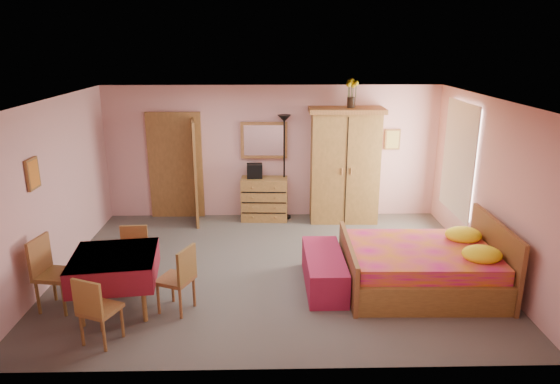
{
  "coord_description": "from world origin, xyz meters",
  "views": [
    {
      "loc": [
        -0.07,
        -7.1,
        3.4
      ],
      "look_at": [
        0.1,
        0.3,
        1.15
      ],
      "focal_mm": 32.0,
      "sensor_mm": 36.0,
      "label": 1
    }
  ],
  "objects_px": {
    "dining_table": "(117,282)",
    "bench": "(324,270)",
    "stereo": "(255,171)",
    "floor_lamp": "(284,168)",
    "wardrobe": "(344,165)",
    "chair_south": "(100,308)",
    "chair_north": "(133,258)",
    "chair_west": "(56,274)",
    "bed": "(421,255)",
    "chest_of_drawers": "(264,199)",
    "chair_east": "(175,279)",
    "sunflower_vase": "(352,93)",
    "wall_mirror": "(264,140)"
  },
  "relations": [
    {
      "from": "bench",
      "to": "wall_mirror",
      "type": "bearing_deg",
      "value": 106.07
    },
    {
      "from": "wall_mirror",
      "to": "stereo",
      "type": "xyz_separation_m",
      "value": [
        -0.19,
        -0.17,
        -0.57
      ]
    },
    {
      "from": "chair_west",
      "to": "chair_east",
      "type": "bearing_deg",
      "value": 96.62
    },
    {
      "from": "chest_of_drawers",
      "to": "chair_south",
      "type": "relative_size",
      "value": 1.04
    },
    {
      "from": "floor_lamp",
      "to": "wardrobe",
      "type": "relative_size",
      "value": 0.93
    },
    {
      "from": "bed",
      "to": "dining_table",
      "type": "xyz_separation_m",
      "value": [
        -4.14,
        -0.49,
        -0.12
      ]
    },
    {
      "from": "chair_east",
      "to": "chair_north",
      "type": "bearing_deg",
      "value": 68.04
    },
    {
      "from": "floor_lamp",
      "to": "chair_east",
      "type": "xyz_separation_m",
      "value": [
        -1.52,
        -3.54,
        -0.58
      ]
    },
    {
      "from": "bed",
      "to": "bench",
      "type": "height_order",
      "value": "bed"
    },
    {
      "from": "floor_lamp",
      "to": "chair_east",
      "type": "height_order",
      "value": "floor_lamp"
    },
    {
      "from": "stereo",
      "to": "bench",
      "type": "bearing_deg",
      "value": -69.64
    },
    {
      "from": "chest_of_drawers",
      "to": "dining_table",
      "type": "xyz_separation_m",
      "value": [
        -1.91,
        -3.4,
        -0.04
      ]
    },
    {
      "from": "stereo",
      "to": "chair_south",
      "type": "bearing_deg",
      "value": -111.87
    },
    {
      "from": "chair_south",
      "to": "chair_north",
      "type": "xyz_separation_m",
      "value": [
        0.02,
        1.42,
        -0.01
      ]
    },
    {
      "from": "stereo",
      "to": "chest_of_drawers",
      "type": "bearing_deg",
      "value": -11.23
    },
    {
      "from": "bed",
      "to": "chair_west",
      "type": "xyz_separation_m",
      "value": [
        -4.92,
        -0.46,
        -0.01
      ]
    },
    {
      "from": "wall_mirror",
      "to": "chair_south",
      "type": "height_order",
      "value": "wall_mirror"
    },
    {
      "from": "sunflower_vase",
      "to": "chair_east",
      "type": "height_order",
      "value": "sunflower_vase"
    },
    {
      "from": "chair_north",
      "to": "chair_west",
      "type": "bearing_deg",
      "value": 33.3
    },
    {
      "from": "floor_lamp",
      "to": "sunflower_vase",
      "type": "relative_size",
      "value": 3.86
    },
    {
      "from": "bed",
      "to": "bench",
      "type": "distance_m",
      "value": 1.39
    },
    {
      "from": "chair_north",
      "to": "chair_west",
      "type": "relative_size",
      "value": 0.86
    },
    {
      "from": "bench",
      "to": "chair_north",
      "type": "bearing_deg",
      "value": 178.25
    },
    {
      "from": "stereo",
      "to": "chair_south",
      "type": "distance_m",
      "value": 4.55
    },
    {
      "from": "bench",
      "to": "dining_table",
      "type": "distance_m",
      "value": 2.84
    },
    {
      "from": "wall_mirror",
      "to": "bench",
      "type": "bearing_deg",
      "value": -72.87
    },
    {
      "from": "bed",
      "to": "chair_east",
      "type": "distance_m",
      "value": 3.41
    },
    {
      "from": "sunflower_vase",
      "to": "chair_north",
      "type": "relative_size",
      "value": 0.63
    },
    {
      "from": "chest_of_drawers",
      "to": "chair_north",
      "type": "height_order",
      "value": "chair_north"
    },
    {
      "from": "chair_south",
      "to": "wall_mirror",
      "type": "bearing_deg",
      "value": 89.54
    },
    {
      "from": "chest_of_drawers",
      "to": "sunflower_vase",
      "type": "relative_size",
      "value": 1.68
    },
    {
      "from": "chair_north",
      "to": "chair_east",
      "type": "xyz_separation_m",
      "value": [
        0.73,
        -0.72,
        0.02
      ]
    },
    {
      "from": "wardrobe",
      "to": "sunflower_vase",
      "type": "relative_size",
      "value": 4.14
    },
    {
      "from": "bench",
      "to": "bed",
      "type": "bearing_deg",
      "value": -3.66
    },
    {
      "from": "floor_lamp",
      "to": "wall_mirror",
      "type": "bearing_deg",
      "value": 162.02
    },
    {
      "from": "dining_table",
      "to": "chair_south",
      "type": "xyz_separation_m",
      "value": [
        0.04,
        -0.76,
        0.05
      ]
    },
    {
      "from": "chair_east",
      "to": "wall_mirror",
      "type": "bearing_deg",
      "value": 5.61
    },
    {
      "from": "wardrobe",
      "to": "chair_east",
      "type": "bearing_deg",
      "value": -126.58
    },
    {
      "from": "bench",
      "to": "chest_of_drawers",
      "type": "bearing_deg",
      "value": 107.2
    },
    {
      "from": "wall_mirror",
      "to": "bed",
      "type": "distance_m",
      "value": 3.98
    },
    {
      "from": "floor_lamp",
      "to": "chair_north",
      "type": "relative_size",
      "value": 2.42
    },
    {
      "from": "wardrobe",
      "to": "bench",
      "type": "bearing_deg",
      "value": -102.05
    },
    {
      "from": "floor_lamp",
      "to": "wardrobe",
      "type": "xyz_separation_m",
      "value": [
        1.16,
        -0.13,
        0.07
      ]
    },
    {
      "from": "bed",
      "to": "chair_north",
      "type": "relative_size",
      "value": 2.53
    },
    {
      "from": "sunflower_vase",
      "to": "bench",
      "type": "distance_m",
      "value": 3.64
    },
    {
      "from": "stereo",
      "to": "chair_west",
      "type": "bearing_deg",
      "value": -126.21
    },
    {
      "from": "bench",
      "to": "chair_west",
      "type": "xyz_separation_m",
      "value": [
        -3.56,
        -0.55,
        0.25
      ]
    },
    {
      "from": "stereo",
      "to": "wardrobe",
      "type": "height_order",
      "value": "wardrobe"
    },
    {
      "from": "wall_mirror",
      "to": "wardrobe",
      "type": "bearing_deg",
      "value": -8.45
    },
    {
      "from": "dining_table",
      "to": "bench",
      "type": "bearing_deg",
      "value": 11.72
    }
  ]
}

